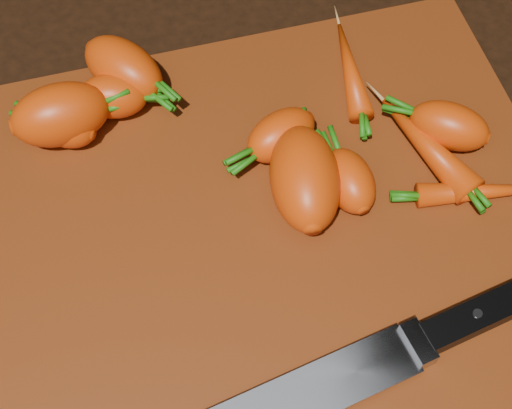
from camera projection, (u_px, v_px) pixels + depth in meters
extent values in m
cube|color=black|center=(259.00, 236.00, 0.59)|extent=(2.00, 2.00, 0.01)
cube|color=#5B280F|center=(259.00, 229.00, 0.58)|extent=(0.50, 0.40, 0.01)
ellipsoid|color=#F04A0F|center=(61.00, 115.00, 0.59)|extent=(0.09, 0.06, 0.05)
ellipsoid|color=#F04A0F|center=(65.00, 126.00, 0.60)|extent=(0.06, 0.06, 0.04)
ellipsoid|color=#F04A0F|center=(123.00, 68.00, 0.62)|extent=(0.09, 0.09, 0.05)
ellipsoid|color=#F04A0F|center=(305.00, 179.00, 0.56)|extent=(0.07, 0.10, 0.06)
ellipsoid|color=#F04A0F|center=(281.00, 135.00, 0.59)|extent=(0.07, 0.06, 0.04)
ellipsoid|color=#F04A0F|center=(113.00, 96.00, 0.61)|extent=(0.07, 0.05, 0.04)
ellipsoid|color=#F04A0F|center=(449.00, 126.00, 0.60)|extent=(0.08, 0.07, 0.04)
ellipsoid|color=#F04A0F|center=(350.00, 69.00, 0.64)|extent=(0.04, 0.11, 0.02)
ellipsoid|color=#F04A0F|center=(489.00, 191.00, 0.58)|extent=(0.12, 0.04, 0.02)
ellipsoid|color=#F04A0F|center=(426.00, 145.00, 0.59)|extent=(0.06, 0.12, 0.03)
ellipsoid|color=#F04A0F|center=(349.00, 181.00, 0.57)|extent=(0.04, 0.06, 0.04)
cube|color=gray|center=(285.00, 405.00, 0.49)|extent=(0.02, 0.03, 0.02)
cube|color=black|center=(370.00, 366.00, 0.51)|extent=(0.12, 0.04, 0.02)
cylinder|color=#B2B2B7|center=(348.00, 373.00, 0.50)|extent=(0.01, 0.01, 0.00)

